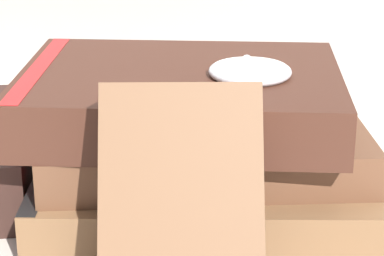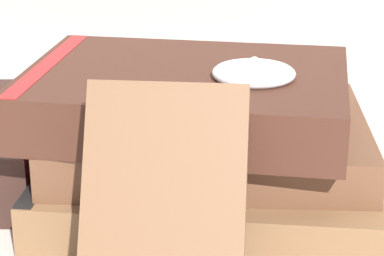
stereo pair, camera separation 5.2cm
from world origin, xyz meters
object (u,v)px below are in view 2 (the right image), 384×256
at_px(book_flat_bottom, 201,187).
at_px(book_flat_top, 185,97).
at_px(book_flat_middle, 202,137).
at_px(book_leaning_front, 162,212).
at_px(reading_glasses, 173,119).
at_px(pocket_watch, 254,73).

height_order(book_flat_bottom, book_flat_top, book_flat_top).
relative_size(book_flat_middle, book_leaning_front, 1.76).
height_order(book_flat_top, book_leaning_front, book_leaning_front).
xyz_separation_m(book_flat_bottom, reading_glasses, (-0.04, 0.18, -0.02)).
xyz_separation_m(book_flat_middle, book_flat_top, (-0.01, -0.01, 0.03)).
bearing_deg(book_flat_middle, book_leaning_front, -97.28).
bearing_deg(book_flat_bottom, book_flat_top, 170.32).
xyz_separation_m(book_flat_top, pocket_watch, (0.05, -0.01, 0.02)).
bearing_deg(book_flat_top, book_flat_middle, 50.84).
distance_m(book_flat_middle, book_leaning_front, 0.13).
height_order(book_flat_bottom, reading_glasses, book_flat_bottom).
bearing_deg(book_flat_middle, book_flat_bottom, -89.47).
height_order(book_flat_top, pocket_watch, pocket_watch).
distance_m(book_flat_middle, book_flat_top, 0.04).
xyz_separation_m(book_flat_middle, reading_glasses, (-0.04, 0.16, -0.05)).
relative_size(book_flat_bottom, book_flat_middle, 1.04).
bearing_deg(book_flat_top, reading_glasses, 103.26).
bearing_deg(book_flat_top, book_leaning_front, -86.03).
bearing_deg(book_flat_top, book_flat_bottom, -7.06).
distance_m(book_flat_bottom, book_flat_top, 0.07).
xyz_separation_m(pocket_watch, reading_glasses, (-0.07, 0.19, -0.10)).
bearing_deg(book_flat_bottom, book_leaning_front, -94.27).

